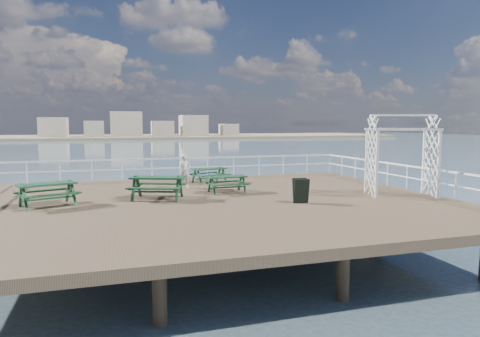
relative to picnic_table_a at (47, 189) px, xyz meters
name	(u,v)px	position (x,y,z in m)	size (l,w,h in m)	color
ground	(209,204)	(5.68, -0.51, -0.74)	(18.00, 14.00, 0.30)	brown
sea_backdrop	(158,134)	(18.21, 133.55, -1.09)	(300.00, 300.00, 9.20)	#425F6F
railing	(194,170)	(5.60, 2.05, 0.28)	(17.77, 13.76, 1.10)	white
picnic_table_a	(47,189)	(0.00, 0.00, 0.00)	(2.32, 2.11, 0.92)	#153A24
picnic_table_b	(227,181)	(6.78, 1.00, -0.08)	(1.70, 1.40, 0.79)	#153A24
picnic_table_c	(209,172)	(6.75, 4.17, -0.07)	(1.99, 1.77, 0.81)	#153A24
picnic_table_d	(157,183)	(3.84, 0.33, 0.03)	(2.44, 2.21, 0.97)	#153A24
trellis_arbor	(401,160)	(13.28, -1.71, 0.85)	(2.89, 2.07, 3.25)	white
sandwich_board	(301,191)	(8.72, -2.08, -0.14)	(0.61, 0.50, 0.91)	black
person	(185,171)	(5.31, 2.75, 0.18)	(0.56, 0.37, 1.53)	silver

